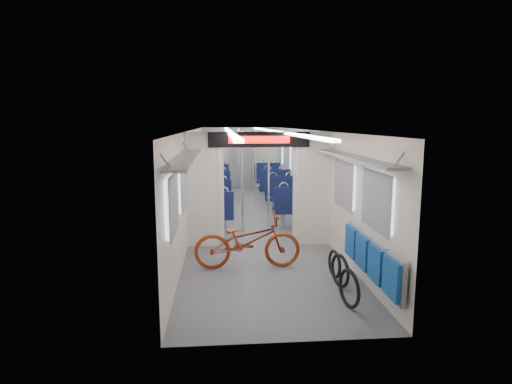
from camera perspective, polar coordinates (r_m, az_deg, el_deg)
carriage at (r=10.30m, az=-0.51°, el=3.79°), size 12.00×12.02×2.31m
bicycle at (r=7.36m, az=-1.15°, el=-6.55°), size 1.83×0.67×0.96m
flip_bench at (r=6.36m, az=15.07°, el=-8.47°), size 0.12×2.15×0.57m
bike_hoop_a at (r=6.04m, az=12.30°, el=-12.68°), size 0.17×0.54×0.54m
bike_hoop_b at (r=6.71m, az=11.13°, el=-10.46°), size 0.17×0.52×0.52m
bike_hoop_c at (r=7.09m, az=10.42°, el=-9.61°), size 0.11×0.47×0.46m
seat_bay_near_left at (r=10.42m, az=-5.64°, el=-1.52°), size 0.91×2.06×1.10m
seat_bay_near_right at (r=11.06m, az=4.13°, el=-0.84°), size 0.92×2.12×1.11m
seat_bay_far_left at (r=14.29m, az=-5.42°, el=1.47°), size 0.94×2.19×1.14m
seat_bay_far_right at (r=14.46m, az=2.02°, el=1.65°), size 0.95×2.28×1.16m
stanchion_near_left at (r=9.41m, az=-1.81°, el=1.11°), size 0.04×0.04×2.30m
stanchion_near_right at (r=9.14m, az=1.70°, el=0.87°), size 0.04×0.04×2.30m
stanchion_far_left at (r=12.66m, az=-2.31°, el=3.20°), size 0.04×0.04×2.30m
stanchion_far_right at (r=12.68m, az=-0.03°, el=3.22°), size 0.04×0.04×2.30m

